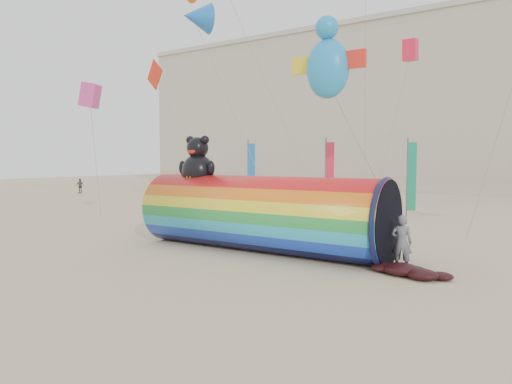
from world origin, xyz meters
The scene contains 6 objects.
ground centered at (0.00, 0.00, 0.00)m, with size 160.00×160.00×0.00m, color #CCB58C.
hotel_building centered at (-12.00, 45.95, 10.31)m, with size 60.40×15.40×20.60m.
windsock_assembly centered at (0.84, 1.32, 1.62)m, with size 10.59×3.23×4.88m.
kite_handler centered at (6.62, 1.14, 0.94)m, with size 0.69×0.45×1.89m, color slate.
fabric_bundle centered at (7.03, 0.43, 0.17)m, with size 2.62×1.35×0.41m.
festival_banners centered at (-1.96, 14.20, 2.64)m, with size 10.84×3.82×5.20m.
Camera 1 is at (10.82, -14.32, 3.72)m, focal length 32.00 mm.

